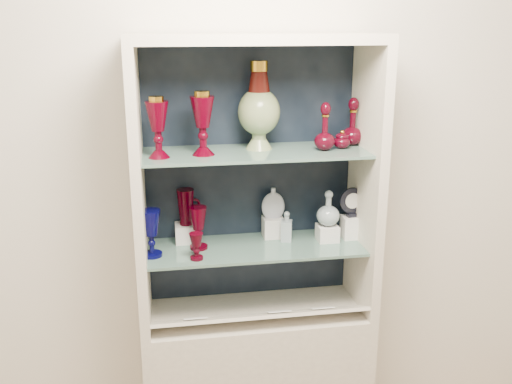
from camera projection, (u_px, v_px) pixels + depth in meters
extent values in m
cube|color=white|center=(248.00, 157.00, 2.56)|extent=(3.50, 0.02, 2.80)
cube|color=beige|center=(256.00, 383.00, 2.65)|extent=(1.00, 0.40, 0.75)
cube|color=black|center=(249.00, 175.00, 2.55)|extent=(0.98, 0.02, 1.15)
cube|color=beige|center=(139.00, 192.00, 2.30)|extent=(0.04, 0.40, 1.15)
cube|color=beige|center=(366.00, 181.00, 2.45)|extent=(0.04, 0.40, 1.15)
cube|color=beige|center=(256.00, 39.00, 2.20)|extent=(1.00, 0.40, 0.04)
cube|color=slate|center=(255.00, 247.00, 2.47)|extent=(0.92, 0.34, 0.01)
cube|color=slate|center=(255.00, 153.00, 2.35)|extent=(0.92, 0.34, 0.01)
cube|color=beige|center=(260.00, 316.00, 2.43)|extent=(0.92, 0.17, 0.09)
cube|color=white|center=(195.00, 318.00, 2.38)|extent=(0.10, 0.06, 0.03)
cube|color=white|center=(322.00, 308.00, 2.46)|extent=(0.10, 0.06, 0.03)
cube|color=white|center=(279.00, 311.00, 2.43)|extent=(0.10, 0.06, 0.03)
cube|color=silver|center=(187.00, 233.00, 2.51)|extent=(0.10, 0.10, 0.08)
cube|color=silver|center=(273.00, 227.00, 2.57)|extent=(0.09, 0.09, 0.09)
cube|color=silver|center=(327.00, 233.00, 2.53)|extent=(0.09, 0.09, 0.07)
cube|color=silver|center=(351.00, 227.00, 2.55)|extent=(0.08, 0.08, 0.10)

